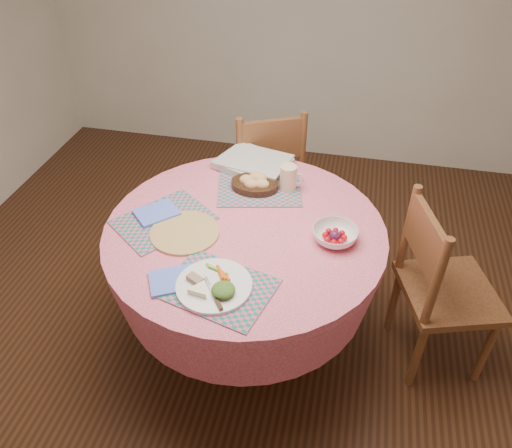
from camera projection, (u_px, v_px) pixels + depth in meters
The scene contains 15 objects.
ground at pixel (247, 337), 2.65m from camera, with size 4.00×4.00×0.00m, color #331C0F.
dining_table at pixel (245, 260), 2.31m from camera, with size 1.24×1.24×0.75m.
chair_right at pixel (440, 286), 2.28m from camera, with size 0.52×0.53×0.92m.
chair_back at pixel (266, 174), 3.01m from camera, with size 0.57×0.56×0.94m.
placemat_front at pixel (218, 288), 1.89m from camera, with size 0.40×0.30×0.01m, color #157761.
placemat_left at pixel (164, 220), 2.22m from camera, with size 0.40×0.30×0.01m, color #157761.
placemat_back at pixel (259, 189), 2.41m from camera, with size 0.40×0.30×0.01m, color #157761.
wicker_trivet at pixel (185, 232), 2.15m from camera, with size 0.30×0.30×0.01m, color #AB814A.
napkin_near at pixel (173, 280), 1.92m from camera, with size 0.18×0.14×0.01m, color #5A76E8.
napkin_far at pixel (157, 213), 2.25m from camera, with size 0.18×0.14×0.01m, color #5A76E8.
dinner_plate at pixel (215, 285), 1.88m from camera, with size 0.29×0.29×0.05m.
bread_bowl at pixel (255, 183), 2.40m from camera, with size 0.23×0.23×0.08m.
latte_mug at pixel (289, 178), 2.37m from camera, with size 0.12×0.08×0.13m.
fruit_bowl at pixel (335, 235), 2.10m from camera, with size 0.25×0.25×0.06m.
newspaper_stack at pixel (253, 163), 2.56m from camera, with size 0.42×0.38×0.04m.
Camera 1 is at (0.41, -1.65, 2.12)m, focal length 35.00 mm.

